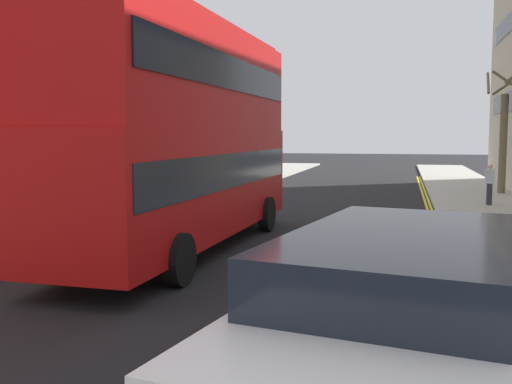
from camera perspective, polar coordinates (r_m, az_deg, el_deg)
The scene contains 7 objects.
sidewalk_left at distance 18.96m, azimuth -17.10°, elevation -3.26°, with size 4.00×80.00×0.14m, color #ADA89E.
kerb_line_outer at distance 14.34m, azimuth 18.48°, elevation -6.39°, with size 0.10×56.00×0.01m, color yellow.
kerb_line_inner at distance 14.33m, azimuth 17.83°, elevation -6.38°, with size 0.10×56.00×0.01m, color yellow.
double_decker_bus_away at distance 14.72m, azimuth -6.96°, elevation 6.03°, with size 3.00×10.86×5.64m.
taxi_minivan at distance 5.02m, azimuth 13.44°, elevation -16.16°, with size 2.70×5.07×2.12m.
pedestrian_far at distance 24.82m, azimuth 21.84°, elevation 0.77°, with size 0.34×0.22×1.62m.
street_tree_mid at distance 29.99m, azimuth 22.99°, elevation 5.10°, with size 1.85×1.72×5.79m.
Camera 1 is at (3.27, 0.01, 2.92)m, focal length 41.00 mm.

